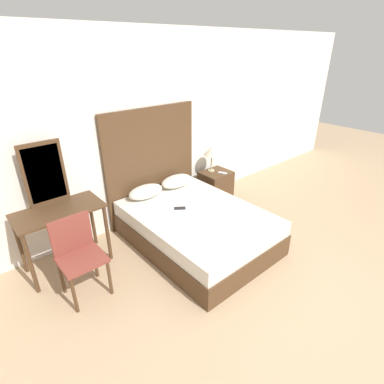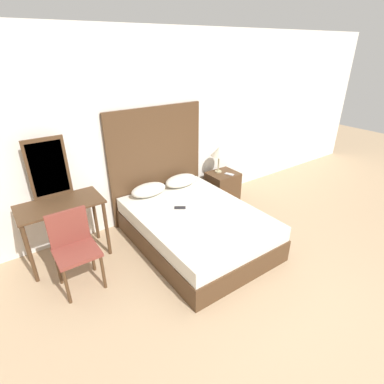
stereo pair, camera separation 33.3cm
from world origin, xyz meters
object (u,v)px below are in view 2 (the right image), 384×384
object	(u,v)px
table_lamp	(219,152)
phone_on_nightstand	(229,174)
phone_on_bed	(180,208)
nightstand	(222,187)
vanity_desk	(62,214)
bed	(196,228)
chair	(74,244)

from	to	relation	value
table_lamp	phone_on_nightstand	xyz separation A→B (m)	(0.08, -0.19, -0.35)
phone_on_bed	nightstand	bearing A→B (deg)	23.57
vanity_desk	phone_on_bed	bearing A→B (deg)	-18.74
table_lamp	vanity_desk	bearing A→B (deg)	-176.74
nightstand	table_lamp	xyz separation A→B (m)	(-0.04, 0.08, 0.62)
nightstand	phone_on_nightstand	bearing A→B (deg)	-66.40
phone_on_bed	vanity_desk	xyz separation A→B (m)	(-1.38, 0.47, 0.15)
phone_on_bed	table_lamp	size ratio (longest dim) A/B	0.37
phone_on_bed	nightstand	xyz separation A→B (m)	(1.22, 0.53, -0.23)
bed	table_lamp	distance (m)	1.49
nightstand	chair	world-z (taller)	chair
vanity_desk	table_lamp	bearing A→B (deg)	3.26
nightstand	table_lamp	distance (m)	0.63
chair	phone_on_bed	bearing A→B (deg)	2.00
bed	phone_on_bed	size ratio (longest dim) A/B	12.08
table_lamp	chair	xyz separation A→B (m)	(-2.59, -0.66, -0.36)
bed	table_lamp	xyz separation A→B (m)	(1.06, 0.82, 0.64)
phone_on_nightstand	nightstand	bearing A→B (deg)	113.60
phone_on_nightstand	bed	bearing A→B (deg)	-150.96
bed	chair	world-z (taller)	chair
bed	nightstand	bearing A→B (deg)	33.98
table_lamp	chair	distance (m)	2.70
vanity_desk	bed	bearing A→B (deg)	-24.28
nightstand	table_lamp	bearing A→B (deg)	113.94
phone_on_bed	vanity_desk	bearing A→B (deg)	161.26
phone_on_nightstand	vanity_desk	world-z (taller)	vanity_desk
table_lamp	phone_on_nightstand	distance (m)	0.41
table_lamp	phone_on_nightstand	size ratio (longest dim) A/B	2.70
phone_on_nightstand	chair	size ratio (longest dim) A/B	0.19
vanity_desk	nightstand	bearing A→B (deg)	1.37
phone_on_bed	phone_on_nightstand	xyz separation A→B (m)	(1.26, 0.43, 0.03)
nightstand	vanity_desk	world-z (taller)	vanity_desk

